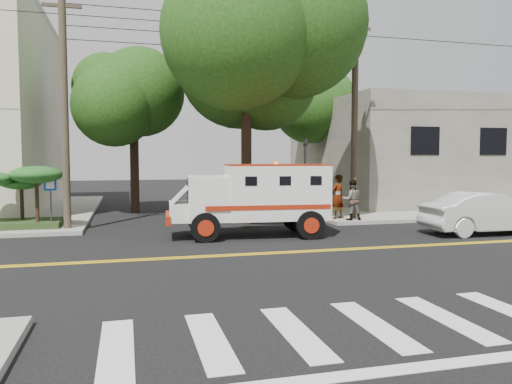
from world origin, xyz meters
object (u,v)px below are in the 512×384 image
object	(u,v)px
armored_truck	(256,195)
pedestrian_b	(352,200)
parked_sedan	(486,213)
pedestrian_a	(338,197)

from	to	relation	value
armored_truck	pedestrian_b	size ratio (longest dim) A/B	3.36
parked_sedan	armored_truck	bearing A→B (deg)	80.88
parked_sedan	pedestrian_b	bearing A→B (deg)	44.06
armored_truck	pedestrian_b	bearing A→B (deg)	29.91
armored_truck	pedestrian_b	world-z (taller)	armored_truck
armored_truck	pedestrian_a	distance (m)	5.31
armored_truck	parked_sedan	bearing A→B (deg)	-6.40
armored_truck	pedestrian_b	distance (m)	5.35
armored_truck	pedestrian_a	bearing A→B (deg)	37.65
armored_truck	parked_sedan	size ratio (longest dim) A/B	1.24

